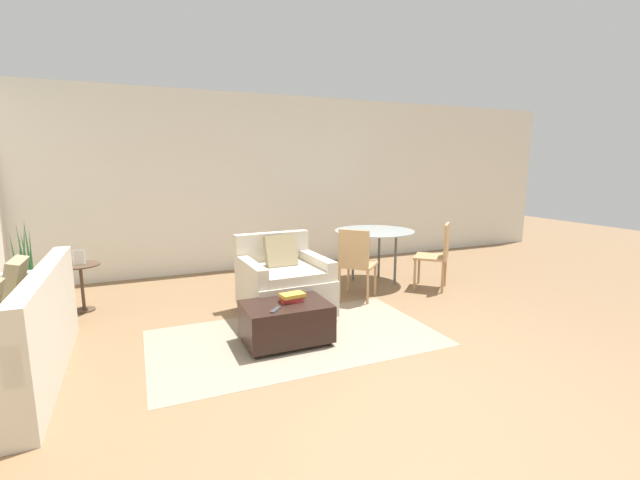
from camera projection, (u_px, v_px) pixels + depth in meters
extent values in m
plane|color=brown|center=(372.00, 368.00, 3.57)|extent=(20.00, 20.00, 0.00)
cube|color=silver|center=(252.00, 183.00, 6.79)|extent=(12.00, 0.06, 2.75)
cube|color=gray|center=(296.00, 338.00, 4.17)|extent=(2.74, 1.55, 0.00)
cube|color=beige|center=(314.00, 357.00, 3.75)|extent=(2.68, 0.05, 0.00)
cube|color=beige|center=(301.00, 343.00, 4.03)|extent=(2.68, 0.05, 0.00)
cube|color=beige|center=(290.00, 332.00, 4.31)|extent=(2.68, 0.05, 0.00)
cube|color=beige|center=(281.00, 321.00, 4.59)|extent=(2.68, 0.05, 0.00)
cube|color=beige|center=(46.00, 299.00, 3.33)|extent=(0.14, 2.02, 0.47)
cube|color=beige|center=(17.00, 286.00, 4.06)|extent=(0.85, 0.12, 0.26)
cube|color=#8E7F5B|center=(14.00, 283.00, 3.62)|extent=(0.19, 0.40, 0.41)
cube|color=beige|center=(285.00, 293.00, 4.77)|extent=(0.93, 0.96, 0.39)
cube|color=beige|center=(286.00, 272.00, 4.70)|extent=(0.68, 0.83, 0.10)
cube|color=beige|center=(272.00, 250.00, 5.06)|extent=(0.89, 0.16, 0.43)
cube|color=beige|center=(251.00, 271.00, 4.56)|extent=(0.16, 0.86, 0.20)
cube|color=beige|center=(316.00, 264.00, 4.89)|extent=(0.16, 0.86, 0.20)
cylinder|color=brown|center=(265.00, 329.00, 4.32)|extent=(0.05, 0.05, 0.06)
cylinder|color=brown|center=(329.00, 318.00, 4.63)|extent=(0.05, 0.05, 0.06)
cylinder|color=brown|center=(244.00, 307.00, 5.00)|extent=(0.05, 0.05, 0.06)
cylinder|color=brown|center=(301.00, 298.00, 5.31)|extent=(0.05, 0.05, 0.06)
cube|color=#8E7F5B|center=(281.00, 251.00, 4.80)|extent=(0.36, 0.22, 0.37)
cube|color=black|center=(286.00, 321.00, 4.03)|extent=(0.79, 0.56, 0.35)
cylinder|color=black|center=(257.00, 356.00, 3.73)|extent=(0.04, 0.04, 0.04)
cylinder|color=black|center=(329.00, 343.00, 4.00)|extent=(0.04, 0.04, 0.04)
cylinder|color=black|center=(245.00, 337.00, 4.14)|extent=(0.04, 0.04, 0.04)
cylinder|color=black|center=(311.00, 327.00, 4.41)|extent=(0.04, 0.04, 0.04)
cube|color=#B72D28|center=(291.00, 300.00, 4.06)|extent=(0.20, 0.15, 0.03)
cube|color=#B72D28|center=(292.00, 298.00, 4.06)|extent=(0.23, 0.17, 0.02)
cube|color=gold|center=(292.00, 295.00, 4.04)|extent=(0.24, 0.16, 0.03)
cube|color=#333338|center=(276.00, 310.00, 3.82)|extent=(0.14, 0.15, 0.01)
cylinder|color=brown|center=(30.00, 308.00, 4.67)|extent=(0.34, 0.34, 0.24)
cylinder|color=black|center=(29.00, 298.00, 4.65)|extent=(0.31, 0.31, 0.02)
cone|color=#2D6B38|center=(29.00, 258.00, 4.59)|extent=(0.05, 0.11, 0.86)
cone|color=#2D6B38|center=(31.00, 262.00, 4.66)|extent=(0.08, 0.07, 0.75)
cone|color=#2D6B38|center=(24.00, 258.00, 4.64)|extent=(0.12, 0.06, 0.84)
cone|color=#2D6B38|center=(20.00, 266.00, 4.63)|extent=(0.09, 0.08, 0.68)
cone|color=#2D6B38|center=(22.00, 270.00, 4.58)|extent=(0.05, 0.11, 0.61)
cone|color=#2D6B38|center=(16.00, 266.00, 4.51)|extent=(0.10, 0.11, 0.74)
cone|color=#2D6B38|center=(23.00, 261.00, 4.54)|extent=(0.09, 0.05, 0.83)
cone|color=#2D6B38|center=(27.00, 264.00, 4.57)|extent=(0.09, 0.09, 0.75)
cylinder|color=#4C3828|center=(80.00, 265.00, 4.85)|extent=(0.42, 0.42, 0.02)
cylinder|color=#4C3828|center=(82.00, 288.00, 4.90)|extent=(0.04, 0.04, 0.52)
cylinder|color=#4C3828|center=(85.00, 310.00, 4.95)|extent=(0.23, 0.23, 0.02)
cube|color=silver|center=(79.00, 257.00, 4.84)|extent=(0.12, 0.05, 0.17)
cube|color=#B2A893|center=(79.00, 257.00, 4.83)|extent=(0.10, 0.03, 0.15)
cube|color=silver|center=(80.00, 260.00, 4.87)|extent=(0.02, 0.04, 0.08)
cylinder|color=#99A8AD|center=(374.00, 231.00, 6.01)|extent=(1.12, 1.12, 0.01)
cylinder|color=#59595B|center=(368.00, 262.00, 5.79)|extent=(0.04, 0.04, 0.74)
cylinder|color=#59595B|center=(395.00, 259.00, 5.96)|extent=(0.04, 0.04, 0.74)
cylinder|color=#59595B|center=(353.00, 255.00, 6.19)|extent=(0.04, 0.04, 0.74)
cylinder|color=#59595B|center=(379.00, 253.00, 6.36)|extent=(0.04, 0.04, 0.74)
cube|color=tan|center=(358.00, 265.00, 5.34)|extent=(0.59, 0.59, 0.03)
cube|color=tan|center=(354.00, 249.00, 5.12)|extent=(0.29, 0.29, 0.45)
cylinder|color=tan|center=(375.00, 280.00, 5.48)|extent=(0.03, 0.03, 0.42)
cylinder|color=tan|center=(348.00, 277.00, 5.61)|extent=(0.03, 0.03, 0.42)
cylinder|color=tan|center=(368.00, 287.00, 5.15)|extent=(0.03, 0.03, 0.42)
cylinder|color=tan|center=(339.00, 284.00, 5.28)|extent=(0.03, 0.03, 0.42)
cube|color=tan|center=(431.00, 257.00, 5.78)|extent=(0.59, 0.59, 0.03)
cube|color=tan|center=(446.00, 240.00, 5.67)|extent=(0.29, 0.29, 0.45)
cylinder|color=tan|center=(419.00, 269.00, 6.05)|extent=(0.03, 0.03, 0.42)
cylinder|color=tan|center=(415.00, 275.00, 5.72)|extent=(0.03, 0.03, 0.42)
cylinder|color=tan|center=(445.00, 271.00, 5.92)|extent=(0.03, 0.03, 0.42)
cylinder|color=tan|center=(443.00, 278.00, 5.59)|extent=(0.03, 0.03, 0.42)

